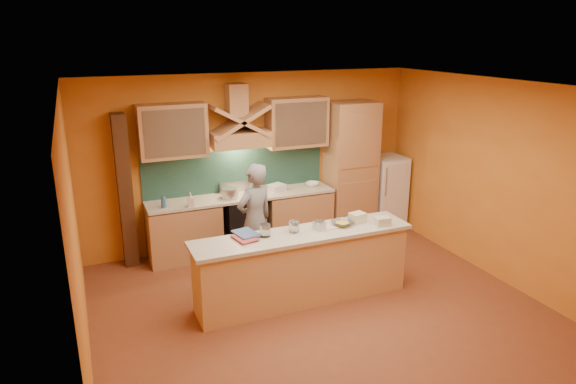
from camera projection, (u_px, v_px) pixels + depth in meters
name	position (u px, v px, depth m)	size (l,w,h in m)	color
floor	(319.00, 308.00, 6.58)	(5.50, 5.00, 0.01)	brown
ceiling	(323.00, 87.00, 5.75)	(5.50, 5.00, 0.01)	white
wall_back	(253.00, 160.00, 8.36)	(5.50, 0.02, 2.80)	orange
wall_front	(465.00, 301.00, 3.96)	(5.50, 0.02, 2.80)	orange
wall_left	(75.00, 239.00, 5.14)	(0.02, 5.00, 2.80)	orange
wall_right	(497.00, 181.00, 7.18)	(0.02, 5.00, 2.80)	orange
base_cabinet_left	(184.00, 233.00, 7.92)	(1.10, 0.60, 0.86)	tan
base_cabinet_right	(297.00, 216.00, 8.63)	(1.10, 0.60, 0.86)	tan
counter_top	(242.00, 196.00, 8.14)	(3.00, 0.62, 0.04)	beige
stove	(243.00, 223.00, 8.27)	(0.60, 0.58, 0.90)	black
backsplash	(236.00, 171.00, 8.28)	(3.00, 0.03, 0.70)	#1C3E38
range_hood	(239.00, 139.00, 7.91)	(0.92, 0.50, 0.24)	tan
hood_chimney	(236.00, 100.00, 7.82)	(0.30, 0.30, 0.50)	tan
upper_cabinet_left	(173.00, 131.00, 7.55)	(1.00, 0.35, 0.80)	tan
upper_cabinet_right	(297.00, 122.00, 8.29)	(1.00, 0.35, 0.80)	tan
pantry_column	(350.00, 169.00, 8.78)	(0.80, 0.60, 2.30)	tan
fridge	(386.00, 192.00, 9.21)	(0.58, 0.60, 1.30)	white
trim_column_left	(125.00, 191.00, 7.55)	(0.20, 0.30, 2.30)	#472816
island_body	(303.00, 269.00, 6.67)	(2.80, 0.55, 0.88)	tan
island_top	(303.00, 235.00, 6.53)	(2.90, 0.62, 0.05)	beige
person	(255.00, 220.00, 7.30)	(0.61, 0.40, 1.66)	gray
pot_large	(230.00, 194.00, 7.98)	(0.26, 0.26, 0.16)	#BAB9C1
pot_small	(256.00, 191.00, 8.20)	(0.18, 0.18, 0.13)	silver
soap_bottle_a	(191.00, 200.00, 7.56)	(0.10, 0.10, 0.21)	silver
soap_bottle_b	(164.00, 201.00, 7.51)	(0.08, 0.08, 0.21)	#356492
bowl_back	(312.00, 184.00, 8.61)	(0.21, 0.21, 0.07)	white
dish_rack	(276.00, 187.00, 8.37)	(0.27, 0.22, 0.10)	silver
book_lower	(236.00, 240.00, 6.25)	(0.24, 0.32, 0.03)	#B64143
book_upper	(237.00, 236.00, 6.35)	(0.25, 0.34, 0.03)	#456099
jar_large	(265.00, 230.00, 6.39)	(0.13, 0.13, 0.16)	silver
jar_small	(294.00, 227.00, 6.53)	(0.13, 0.13, 0.15)	silver
kitchen_scale	(319.00, 226.00, 6.62)	(0.13, 0.13, 0.10)	silver
mixing_bowl	(342.00, 223.00, 6.77)	(0.27, 0.27, 0.07)	silver
cloth	(327.00, 228.00, 6.69)	(0.23, 0.17, 0.02)	beige
grocery_bag_a	(357.00, 218.00, 6.88)	(0.20, 0.16, 0.13)	beige
grocery_bag_b	(382.00, 221.00, 6.76)	(0.19, 0.15, 0.12)	beige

